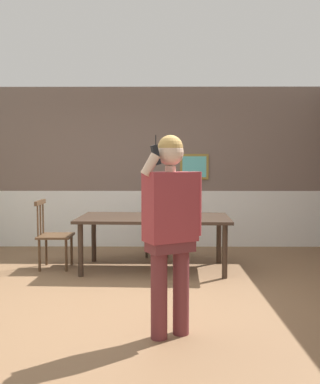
{
  "coord_description": "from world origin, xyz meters",
  "views": [
    {
      "loc": [
        0.38,
        -4.6,
        1.47
      ],
      "look_at": [
        0.36,
        -0.37,
        1.18
      ],
      "focal_mm": 39.89,
      "sensor_mm": 36.0,
      "label": 1
    }
  ],
  "objects_px": {
    "dining_table": "(154,222)",
    "chair_by_doorway": "(158,226)",
    "person_figure": "(171,221)",
    "chair_near_window": "(53,235)"
  },
  "relations": [
    {
      "from": "dining_table",
      "to": "chair_near_window",
      "type": "distance_m",
      "value": 1.43
    },
    {
      "from": "chair_by_doorway",
      "to": "person_figure",
      "type": "relative_size",
      "value": 0.61
    },
    {
      "from": "dining_table",
      "to": "chair_by_doorway",
      "type": "distance_m",
      "value": 0.93
    },
    {
      "from": "person_figure",
      "to": "chair_near_window",
      "type": "bearing_deg",
      "value": -83.39
    },
    {
      "from": "chair_near_window",
      "to": "chair_by_doorway",
      "type": "relative_size",
      "value": 0.92
    },
    {
      "from": "dining_table",
      "to": "chair_by_doorway",
      "type": "xyz_separation_m",
      "value": [
        0.04,
        0.91,
        -0.19
      ]
    },
    {
      "from": "chair_near_window",
      "to": "chair_by_doorway",
      "type": "height_order",
      "value": "chair_by_doorway"
    },
    {
      "from": "person_figure",
      "to": "chair_by_doorway",
      "type": "bearing_deg",
      "value": -115.14
    },
    {
      "from": "chair_near_window",
      "to": "chair_by_doorway",
      "type": "xyz_separation_m",
      "value": [
        1.45,
        0.86,
        -0.0
      ]
    },
    {
      "from": "chair_by_doorway",
      "to": "person_figure",
      "type": "xyz_separation_m",
      "value": [
        0.15,
        -3.2,
        0.51
      ]
    }
  ]
}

